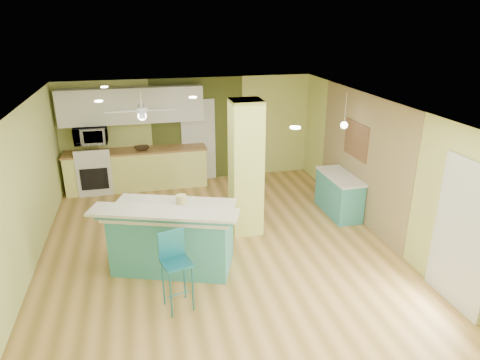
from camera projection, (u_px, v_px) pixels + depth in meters
name	position (u px, v px, depth m)	size (l,w,h in m)	color
floor	(217.00, 247.00, 7.60)	(6.00, 7.00, 0.01)	olive
ceiling	(214.00, 107.00, 6.70)	(6.00, 7.00, 0.01)	white
wall_back	(190.00, 130.00, 10.33)	(6.00, 0.01, 2.50)	#C5CD6D
wall_front	(283.00, 313.00, 3.96)	(6.00, 0.01, 2.50)	#C5CD6D
wall_left	(21.00, 198.00, 6.50)	(0.01, 7.00, 2.50)	#C5CD6D
wall_right	(378.00, 167.00, 7.80)	(0.01, 7.00, 2.50)	#C5CD6D
wood_panel	(361.00, 158.00, 8.34)	(0.02, 3.40, 2.50)	olive
olive_accent	(198.00, 130.00, 10.36)	(2.20, 0.02, 2.50)	#454C1E
interior_door	(198.00, 140.00, 10.42)	(0.82, 0.05, 2.00)	silver
french_door	(463.00, 236.00, 5.77)	(0.04, 1.08, 2.10)	silver
column	(246.00, 168.00, 7.74)	(0.55, 0.55, 2.50)	#C9D161
kitchen_run	(138.00, 169.00, 10.05)	(3.25, 0.63, 0.94)	#E8E97A
stove	(95.00, 173.00, 9.84)	(0.76, 0.66, 1.08)	silver
upper_cabinets	(132.00, 105.00, 9.63)	(3.20, 0.34, 0.80)	silver
microwave	(91.00, 135.00, 9.53)	(0.70, 0.48, 0.39)	silver
ceiling_fan	(142.00, 111.00, 8.43)	(1.41, 1.41, 0.61)	silver
pendant_lamp	(344.00, 125.00, 8.17)	(0.14, 0.14, 0.69)	silver
wall_decor	(356.00, 140.00, 8.41)	(0.03, 0.90, 0.70)	brown
peninsula	(173.00, 236.00, 6.82)	(2.34, 1.80, 1.18)	teal
bar_stool	(174.00, 258.00, 5.80)	(0.46, 0.46, 1.13)	#1B6A7C
side_counter	(339.00, 194.00, 8.76)	(0.55, 1.29, 0.83)	teal
fruit_bowl	(142.00, 148.00, 9.84)	(0.34, 0.34, 0.08)	#322314
canister	(181.00, 200.00, 6.80)	(0.17, 0.17, 0.16)	gold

